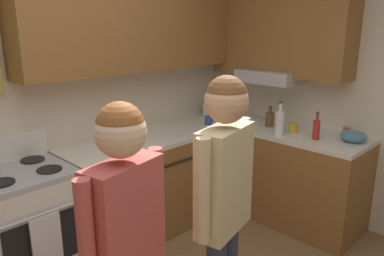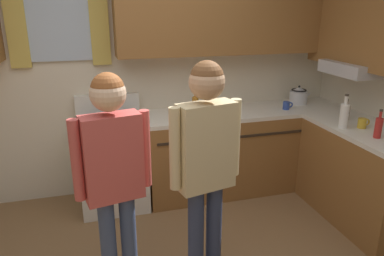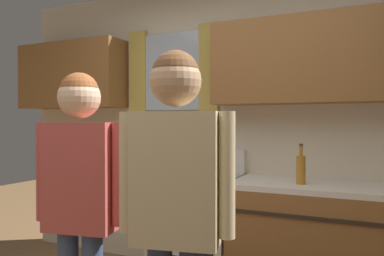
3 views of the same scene
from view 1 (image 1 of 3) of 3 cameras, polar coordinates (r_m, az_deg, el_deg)
name	(u,v)px [view 1 (image 1 of 3)]	position (r m, az deg, el deg)	size (l,w,h in m)	color
back_wall_unit	(34,76)	(3.11, -22.65, 7.20)	(4.60, 0.42, 2.60)	beige
right_wall_unit	(376,81)	(3.65, 26.03, 6.38)	(0.52, 4.05, 2.60)	beige
kitchen_counter_run	(216,175)	(3.73, 3.68, -7.15)	(2.20, 1.83, 0.90)	brown
stove_oven	(25,227)	(3.07, -23.84, -13.47)	(0.64, 0.67, 1.10)	silver
bottle_milk_white	(280,122)	(3.52, 13.05, 0.85)	(0.08, 0.08, 0.31)	white
bottle_sauce_red	(316,129)	(3.47, 18.22, -0.18)	(0.06, 0.06, 0.25)	red
bottle_squat_brown	(270,119)	(3.80, 11.62, 1.36)	(0.08, 0.08, 0.21)	brown
bottle_oil_amber	(125,134)	(3.15, -10.11, -0.91)	(0.06, 0.06, 0.29)	#B27223
cup_terracotta	(347,131)	(3.72, 22.29, -0.44)	(0.11, 0.07, 0.08)	#B76642
mug_mustard_yellow	(293,128)	(3.65, 15.03, 0.05)	(0.12, 0.08, 0.09)	gold
mug_cobalt_blue	(209,120)	(3.82, 2.54, 1.19)	(0.11, 0.07, 0.08)	#2D479E
stovetop_kettle	(211,108)	(4.12, 2.94, 2.99)	(0.27, 0.20, 0.21)	silver
mixing_bowl	(354,136)	(3.54, 23.17, -1.17)	(0.22, 0.22, 0.10)	teal
adult_left	(126,235)	(1.73, -9.92, -15.57)	(0.49, 0.22, 1.59)	#38476B
adult_in_plaid	(224,191)	(2.02, 4.87, -9.42)	(0.50, 0.23, 1.65)	#2D3856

